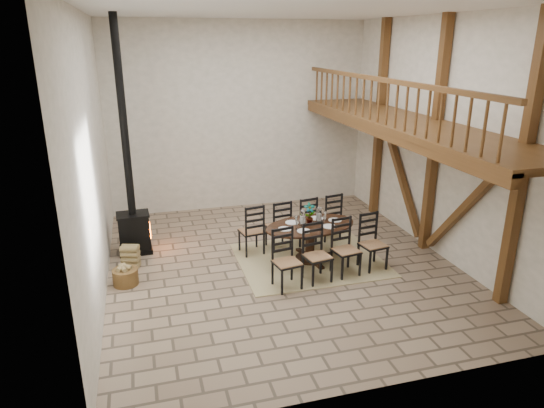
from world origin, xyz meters
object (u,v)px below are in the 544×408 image
object	(u,v)px
log_stack	(131,256)
log_basket	(125,276)
wood_stove	(132,205)
dining_table	(310,243)

from	to	relation	value
log_stack	log_basket	bearing A→B (deg)	-97.63
wood_stove	log_stack	size ratio (longest dim) A/B	10.31
dining_table	log_stack	size ratio (longest dim) A/B	5.71
wood_stove	log_basket	bearing A→B (deg)	-100.08
log_basket	log_stack	distance (m)	0.76
log_stack	dining_table	bearing A→B (deg)	-10.56
dining_table	log_basket	world-z (taller)	dining_table
log_basket	log_stack	bearing A→B (deg)	82.37
log_stack	wood_stove	bearing A→B (deg)	82.21
log_basket	log_stack	xyz separation A→B (m)	(0.10, 0.75, 0.07)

